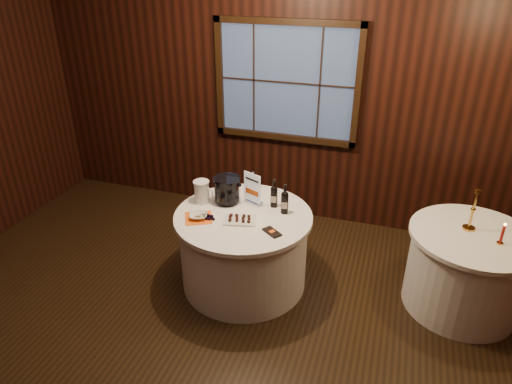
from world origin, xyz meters
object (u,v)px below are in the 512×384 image
(cracker_bowl, at_px, (198,216))
(red_candle, at_px, (502,236))
(ice_bucket, at_px, (227,190))
(sign_stand, at_px, (253,193))
(main_table, at_px, (244,249))
(port_bottle_right, at_px, (285,201))
(chocolate_box, at_px, (272,232))
(chocolate_plate, at_px, (240,219))
(glass_pitcher, at_px, (202,192))
(brass_candlestick, at_px, (472,215))
(grape_bunch, at_px, (210,216))
(side_table, at_px, (465,270))
(port_bottle_left, at_px, (274,195))

(cracker_bowl, distance_m, red_candle, 2.58)
(ice_bucket, bearing_deg, sign_stand, 12.92)
(main_table, bearing_deg, port_bottle_right, 23.40)
(chocolate_box, xyz_separation_m, cracker_bowl, (-0.71, 0.03, 0.02))
(chocolate_plate, xyz_separation_m, red_candle, (2.17, 0.33, 0.06))
(chocolate_plate, distance_m, cracker_bowl, 0.38)
(chocolate_plate, bearing_deg, glass_pitcher, 154.04)
(cracker_bowl, bearing_deg, brass_candlestick, 13.61)
(chocolate_box, bearing_deg, grape_bunch, -148.83)
(main_table, distance_m, brass_candlestick, 2.06)
(sign_stand, relative_size, port_bottle_right, 1.14)
(side_table, height_order, glass_pitcher, glass_pitcher)
(chocolate_box, height_order, brass_candlestick, brass_candlestick)
(side_table, distance_m, brass_candlestick, 0.53)
(chocolate_plate, xyz_separation_m, chocolate_box, (0.33, -0.10, -0.01))
(side_table, height_order, port_bottle_right, port_bottle_right)
(chocolate_plate, relative_size, chocolate_box, 1.85)
(side_table, bearing_deg, chocolate_plate, -168.10)
(main_table, xyz_separation_m, ice_bucket, (-0.22, 0.17, 0.52))
(glass_pitcher, distance_m, red_candle, 2.64)
(ice_bucket, xyz_separation_m, chocolate_box, (0.56, -0.39, -0.13))
(main_table, xyz_separation_m, grape_bunch, (-0.26, -0.16, 0.40))
(main_table, bearing_deg, grape_bunch, -148.66)
(port_bottle_left, height_order, chocolate_plate, port_bottle_left)
(ice_bucket, distance_m, chocolate_box, 0.70)
(chocolate_box, bearing_deg, port_bottle_left, 140.81)
(red_candle, bearing_deg, chocolate_box, -166.97)
(main_table, bearing_deg, sign_stand, 85.32)
(grape_bunch, bearing_deg, port_bottle_left, 39.28)
(side_table, height_order, ice_bucket, ice_bucket)
(cracker_bowl, bearing_deg, main_table, 27.14)
(side_table, height_order, grape_bunch, grape_bunch)
(chocolate_box, bearing_deg, cracker_bowl, -145.91)
(grape_bunch, xyz_separation_m, red_candle, (2.45, 0.37, 0.06))
(side_table, xyz_separation_m, sign_stand, (-1.98, -0.07, 0.50))
(chocolate_box, distance_m, glass_pitcher, 0.87)
(port_bottle_right, height_order, cracker_bowl, port_bottle_right)
(chocolate_box, bearing_deg, side_table, 53.91)
(ice_bucket, bearing_deg, main_table, -37.58)
(side_table, relative_size, port_bottle_right, 3.72)
(brass_candlestick, bearing_deg, sign_stand, -175.70)
(main_table, relative_size, brass_candlestick, 3.34)
(sign_stand, xyz_separation_m, chocolate_box, (0.32, -0.45, -0.11))
(sign_stand, height_order, grape_bunch, sign_stand)
(cracker_bowl, bearing_deg, grape_bunch, 14.65)
(sign_stand, height_order, chocolate_plate, sign_stand)
(port_bottle_left, bearing_deg, chocolate_box, -85.16)
(sign_stand, height_order, cracker_bowl, sign_stand)
(grape_bunch, distance_m, glass_pitcher, 0.34)
(main_table, xyz_separation_m, chocolate_plate, (0.01, -0.12, 0.40))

